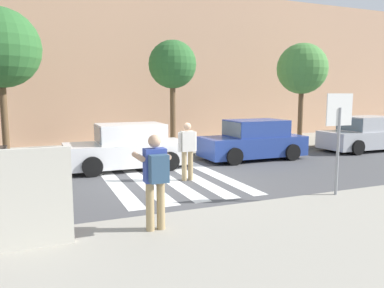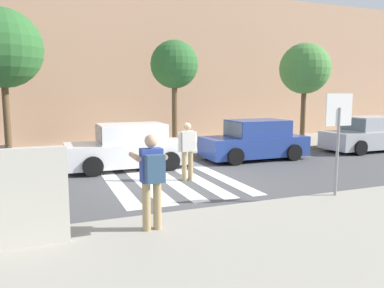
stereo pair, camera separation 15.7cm
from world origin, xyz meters
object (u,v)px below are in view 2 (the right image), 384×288
object	(u,v)px
street_tree_west	(2,49)
street_tree_east	(305,69)
parked_car_silver	(368,135)
advertising_board	(32,198)
parked_car_blue	(255,141)
street_tree_center	(174,65)
pedestrian_crossing	(187,148)
photographer_with_backpack	(152,174)
parked_car_white	(129,148)
stop_sign	(338,122)

from	to	relation	value
street_tree_west	street_tree_east	world-z (taller)	street_tree_west
street_tree_west	street_tree_east	size ratio (longest dim) A/B	1.12
parked_car_silver	advertising_board	bearing A→B (deg)	-155.23
parked_car_blue	street_tree_center	bearing A→B (deg)	129.46
pedestrian_crossing	street_tree_center	distance (m)	6.13
pedestrian_crossing	parked_car_blue	distance (m)	4.48
street_tree_center	pedestrian_crossing	bearing A→B (deg)	-105.09
street_tree_west	street_tree_center	size ratio (longest dim) A/B	1.15
advertising_board	photographer_with_backpack	bearing A→B (deg)	-0.09
parked_car_white	street_tree_east	world-z (taller)	street_tree_east
stop_sign	street_tree_west	world-z (taller)	street_tree_west
pedestrian_crossing	parked_car_silver	bearing A→B (deg)	14.05
stop_sign	street_tree_west	size ratio (longest dim) A/B	0.45
street_tree_west	advertising_board	distance (m)	9.39
photographer_with_backpack	parked_car_white	size ratio (longest dim) A/B	0.42
parked_car_blue	street_tree_west	world-z (taller)	street_tree_west
photographer_with_backpack	parked_car_white	xyz separation A→B (m)	(0.94, 6.37, -0.44)
pedestrian_crossing	street_tree_east	bearing A→B (deg)	30.92
stop_sign	parked_car_silver	size ratio (longest dim) A/B	0.59
photographer_with_backpack	parked_car_blue	bearing A→B (deg)	46.96
street_tree_west	parked_car_blue	bearing A→B (deg)	-15.07
parked_car_silver	parked_car_white	bearing A→B (deg)	180.00
parked_car_white	advertising_board	world-z (taller)	advertising_board
street_tree_east	street_tree_center	bearing A→B (deg)	174.66
photographer_with_backpack	street_tree_east	world-z (taller)	street_tree_east
stop_sign	pedestrian_crossing	size ratio (longest dim) A/B	1.41
stop_sign	parked_car_blue	size ratio (longest dim) A/B	0.59
advertising_board	parked_car_blue	bearing A→B (deg)	38.84
parked_car_blue	parked_car_silver	distance (m)	5.89
pedestrian_crossing	parked_car_blue	bearing A→B (deg)	32.68
parked_car_silver	street_tree_center	world-z (taller)	street_tree_center
stop_sign	pedestrian_crossing	world-z (taller)	stop_sign
stop_sign	parked_car_white	distance (m)	6.97
parked_car_blue	advertising_board	world-z (taller)	advertising_board
parked_car_silver	street_tree_center	size ratio (longest dim) A/B	0.87
advertising_board	parked_car_white	bearing A→B (deg)	65.54
pedestrian_crossing	street_tree_center	bearing A→B (deg)	74.91
parked_car_blue	street_tree_center	xyz separation A→B (m)	(-2.35, 2.85, 3.05)
pedestrian_crossing	street_tree_center	xyz separation A→B (m)	(1.42, 5.26, 2.80)
parked_car_white	parked_car_blue	distance (m)	5.01
pedestrian_crossing	photographer_with_backpack	bearing A→B (deg)	-118.88
parked_car_blue	street_tree_west	size ratio (longest dim) A/B	0.76
stop_sign	photographer_with_backpack	size ratio (longest dim) A/B	1.41
parked_car_blue	street_tree_west	distance (m)	9.84
pedestrian_crossing	stop_sign	bearing A→B (deg)	-52.37
stop_sign	parked_car_blue	xyz separation A→B (m)	(1.21, 5.73, -1.19)
parked_car_white	advertising_board	distance (m)	6.99
photographer_with_backpack	advertising_board	world-z (taller)	photographer_with_backpack
parked_car_blue	street_tree_center	world-z (taller)	street_tree_center
parked_car_silver	advertising_board	xyz separation A→B (m)	(-13.79, -6.36, 0.21)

